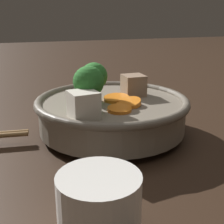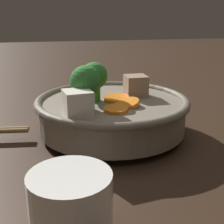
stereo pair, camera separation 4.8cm
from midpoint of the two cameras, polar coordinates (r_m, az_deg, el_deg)
The scene contains 3 objects.
ground_plane at distance 0.49m, azimuth -2.80°, elevation -4.07°, with size 3.00×3.00×0.00m, color black.
stirfry_bowl at distance 0.47m, azimuth -3.01°, elevation 0.30°, with size 0.23×0.23×0.11m.
tea_cup at distance 0.27m, azimuth -7.58°, elevation -16.80°, with size 0.07×0.07×0.06m.
Camera 1 is at (-0.43, 0.14, 0.19)m, focal length 50.00 mm.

